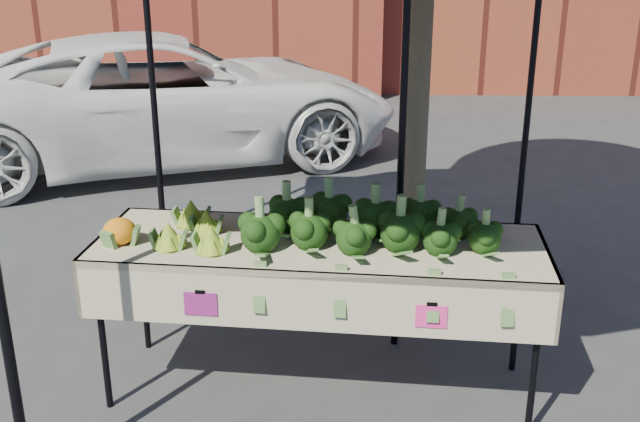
% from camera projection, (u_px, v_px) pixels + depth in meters
% --- Properties ---
extents(ground, '(90.00, 90.00, 0.00)m').
position_uv_depth(ground, '(284.00, 375.00, 4.40)').
color(ground, '#313133').
extents(table, '(2.46, 1.02, 0.90)m').
position_uv_depth(table, '(319.00, 317.00, 4.13)').
color(table, '#C0B395').
rests_on(table, ground).
extents(canopy, '(3.16, 3.16, 2.74)m').
position_uv_depth(canopy, '(341.00, 129.00, 4.37)').
color(canopy, black).
rests_on(canopy, ground).
extents(broccoli_heap, '(1.36, 0.56, 0.25)m').
position_uv_depth(broccoli_heap, '(371.00, 218.00, 3.96)').
color(broccoli_heap, black).
rests_on(broccoli_heap, table).
extents(romanesco_cluster, '(0.42, 0.56, 0.19)m').
position_uv_depth(romanesco_cluster, '(195.00, 221.00, 3.99)').
color(romanesco_cluster, '#A6BB37').
rests_on(romanesco_cluster, table).
extents(cauliflower_pair, '(0.19, 0.19, 0.17)m').
position_uv_depth(cauliflower_pair, '(119.00, 228.00, 3.93)').
color(cauliflower_pair, orange).
rests_on(cauliflower_pair, table).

